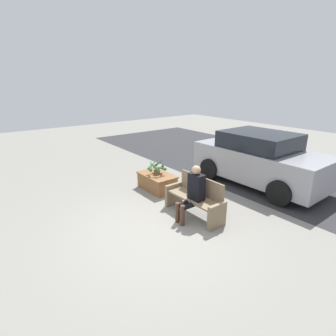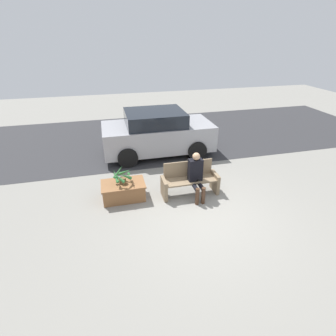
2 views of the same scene
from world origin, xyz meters
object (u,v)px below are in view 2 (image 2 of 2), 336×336
at_px(bench, 190,180).
at_px(person_seated, 196,174).
at_px(potted_plant, 122,176).
at_px(parked_car, 157,133).
at_px(planter_box, 124,190).

relative_size(bench, person_seated, 1.23).
bearing_deg(person_seated, potted_plant, 169.36).
xyz_separation_m(bench, parked_car, (-0.29, 2.92, 0.37)).
bearing_deg(planter_box, person_seated, -10.82).
bearing_deg(potted_plant, planter_box, 69.77).
height_order(person_seated, potted_plant, person_seated).
bearing_deg(potted_plant, bench, -5.29).
relative_size(planter_box, potted_plant, 2.01).
xyz_separation_m(planter_box, potted_plant, (-0.00, -0.01, 0.44)).
relative_size(potted_plant, parked_car, 0.15).
bearing_deg(bench, parked_car, 95.70).
distance_m(planter_box, parked_car, 3.18).
height_order(bench, planter_box, bench).
bearing_deg(parked_car, bench, -84.30).
bearing_deg(person_seated, bench, 120.75).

